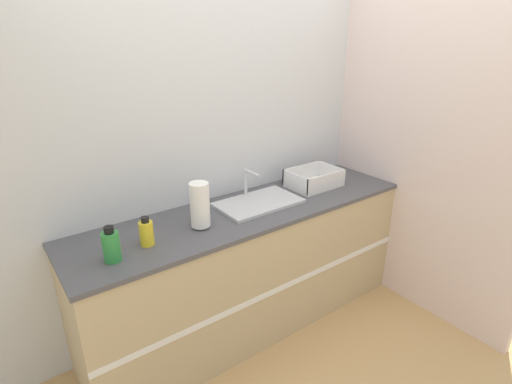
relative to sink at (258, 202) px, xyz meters
The scene contains 10 objects.
ground_plane 1.01m from the sink, 107.01° to the right, with size 12.00×12.00×0.00m, color tan.
wall_back 0.48m from the sink, 108.32° to the left, with size 4.78×0.06×2.60m.
wall_right 1.17m from the sink, ahead, with size 0.06×2.61×2.60m.
counter_cabinet 0.49m from the sink, 164.66° to the right, with size 2.40×0.63×0.93m.
sink is the anchor object (origin of this frame).
paper_towel_roll 0.51m from the sink, behind, with size 0.12×0.12×0.28m.
dish_rack 0.55m from the sink, ahead, with size 0.39×0.28×0.13m.
bottle_yellow 0.84m from the sink, behind, with size 0.08×0.08×0.17m.
bottle_green 1.05m from the sink, behind, with size 0.09×0.09×0.19m.
soap_dispenser 0.36m from the sink, 145.00° to the left, with size 0.06×0.06×0.16m.
Camera 1 is at (-1.40, -1.68, 2.03)m, focal length 28.00 mm.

